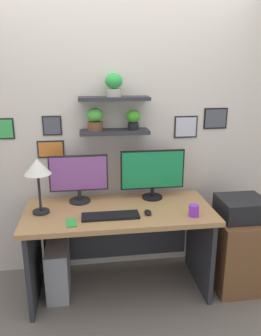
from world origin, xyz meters
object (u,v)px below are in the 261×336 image
object	(u,v)px
desk_lamp	(38,170)
printer	(242,208)
cell_phone	(71,223)
monitor_left	(79,177)
monitor_right	(152,172)
keyboard	(110,216)
drawer_cabinet	(237,251)
computer_tower_left	(58,269)
desk	(119,230)
computer_mouse	(148,212)
coffee_mug	(194,211)

from	to	relation	value
desk_lamp	printer	world-z (taller)	desk_lamp
printer	cell_phone	bearing A→B (deg)	-173.77
monitor_left	printer	xyz separation A→B (m)	(1.34, -0.26, -0.25)
monitor_right	keyboard	world-z (taller)	monitor_right
drawer_cabinet	printer	world-z (taller)	printer
printer	computer_tower_left	size ratio (longest dim) A/B	0.87
monitor_right	cell_phone	bearing A→B (deg)	-148.77
desk	computer_tower_left	size ratio (longest dim) A/B	3.47
monitor_left	computer_tower_left	bearing A→B (deg)	-139.16
keyboard	drawer_cabinet	bearing A→B (deg)	4.42
desk_lamp	drawer_cabinet	distance (m)	1.82
desk	drawer_cabinet	xyz separation A→B (m)	(1.03, -0.10, -0.22)
monitor_left	desk_lamp	size ratio (longest dim) A/B	1.11
computer_mouse	printer	size ratio (longest dim) A/B	0.24
monitor_right	computer_tower_left	xyz separation A→B (m)	(-0.83, -0.18, -0.76)
drawer_cabinet	printer	distance (m)	0.40
monitor_right	computer_tower_left	distance (m)	1.14
printer	computer_tower_left	bearing A→B (deg)	176.72
drawer_cabinet	printer	size ratio (longest dim) A/B	1.68
monitor_right	drawer_cabinet	size ratio (longest dim) A/B	0.87
monitor_left	printer	bearing A→B (deg)	-11.14
cell_phone	drawer_cabinet	xyz separation A→B (m)	(1.40, 0.15, -0.44)
drawer_cabinet	computer_tower_left	world-z (taller)	drawer_cabinet
printer	coffee_mug	bearing A→B (deg)	-162.12
monitor_left	monitor_right	xyz separation A→B (m)	(0.63, 0.00, 0.01)
desk	drawer_cabinet	bearing A→B (deg)	-5.57
cell_phone	keyboard	bearing A→B (deg)	8.25
monitor_right	coffee_mug	distance (m)	0.52
desk	monitor_right	distance (m)	0.57
desk	cell_phone	size ratio (longest dim) A/B	10.84
desk	keyboard	xyz separation A→B (m)	(-0.08, -0.19, 0.22)
computer_mouse	drawer_cabinet	xyz separation A→B (m)	(0.81, 0.07, -0.45)
monitor_left	cell_phone	size ratio (longest dim) A/B	3.50
monitor_right	desk_lamp	distance (m)	0.96
monitor_right	keyboard	distance (m)	0.57
monitor_left	computer_tower_left	xyz separation A→B (m)	(-0.20, -0.18, -0.75)
monitor_left	drawer_cabinet	xyz separation A→B (m)	(1.34, -0.26, -0.65)
keyboard	computer_tower_left	xyz separation A→B (m)	(-0.44, 0.17, -0.54)
keyboard	monitor_right	bearing A→B (deg)	41.56
desk	keyboard	distance (m)	0.30
monitor_left	drawer_cabinet	bearing A→B (deg)	-11.14
drawer_cabinet	printer	bearing A→B (deg)	-90.00
computer_mouse	printer	bearing A→B (deg)	5.04
computer_mouse	desk_lamp	size ratio (longest dim) A/B	0.20
desk_lamp	monitor_left	bearing A→B (deg)	33.20
keyboard	computer_tower_left	bearing A→B (deg)	158.32
cell_phone	coffee_mug	xyz separation A→B (m)	(0.93, 0.00, 0.04)
desk	computer_mouse	distance (m)	0.36
desk	cell_phone	distance (m)	0.50
desk	coffee_mug	size ratio (longest dim) A/B	16.87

